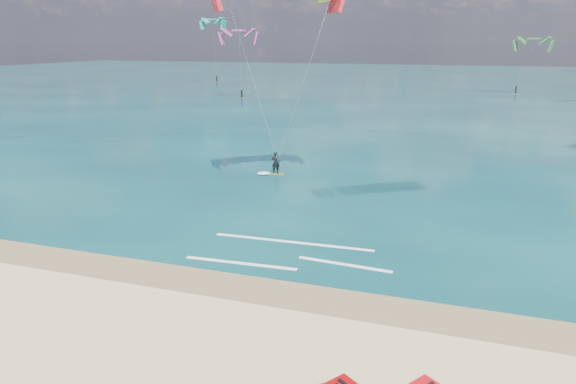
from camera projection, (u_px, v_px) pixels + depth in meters
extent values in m
plane|color=tan|center=(377.00, 134.00, 54.65)|extent=(320.00, 320.00, 0.00)
cube|color=brown|center=(243.00, 286.00, 20.89)|extent=(320.00, 2.40, 0.01)
cube|color=#093036|center=(420.00, 85.00, 113.03)|extent=(320.00, 200.00, 0.04)
cube|color=#C3DE1A|center=(276.00, 174.00, 38.26)|extent=(1.31, 0.68, 0.06)
imported|color=black|center=(276.00, 163.00, 38.02)|extent=(0.66, 0.49, 1.67)
cylinder|color=black|center=(278.00, 161.00, 37.62)|extent=(0.50, 0.16, 0.04)
cube|color=white|center=(293.00, 242.00, 25.38)|extent=(8.08, 0.53, 0.01)
cube|color=white|center=(241.00, 263.00, 22.98)|extent=(5.23, 0.52, 0.01)
cube|color=white|center=(344.00, 264.00, 22.85)|extent=(4.31, 0.55, 0.01)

